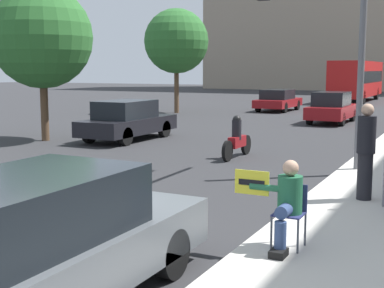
{
  "coord_description": "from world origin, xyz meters",
  "views": [
    {
      "loc": [
        4.34,
        -4.44,
        2.59
      ],
      "look_at": [
        -0.77,
        5.62,
        1.02
      ],
      "focal_mm": 50.0,
      "sensor_mm": 36.0,
      "label": 1
    }
  ],
  "objects_px": {
    "car_on_road_distant": "(278,100)",
    "street_tree_near_curb": "(42,38)",
    "seated_protester": "(286,201)",
    "street_tree_midblock": "(176,41)",
    "jogger_on_sidewalk": "(366,151)",
    "city_bus_on_road": "(357,79)",
    "car_on_road_midblock": "(332,108)",
    "traffic_light_pole": "(322,22)",
    "motorcycle_on_road": "(237,140)",
    "parked_car_curbside": "(40,244)",
    "car_on_road_nearest": "(127,120)"
  },
  "relations": [
    {
      "from": "parked_car_curbside",
      "to": "city_bus_on_road",
      "type": "xyz_separation_m",
      "value": [
        -3.99,
        41.3,
        1.12
      ]
    },
    {
      "from": "car_on_road_midblock",
      "to": "street_tree_near_curb",
      "type": "distance_m",
      "value": 14.17
    },
    {
      "from": "street_tree_near_curb",
      "to": "jogger_on_sidewalk",
      "type": "bearing_deg",
      "value": -20.98
    },
    {
      "from": "traffic_light_pole",
      "to": "city_bus_on_road",
      "type": "distance_m",
      "value": 32.36
    },
    {
      "from": "parked_car_curbside",
      "to": "car_on_road_nearest",
      "type": "distance_m",
      "value": 14.2
    },
    {
      "from": "parked_car_curbside",
      "to": "street_tree_midblock",
      "type": "relative_size",
      "value": 0.73
    },
    {
      "from": "traffic_light_pole",
      "to": "street_tree_midblock",
      "type": "xyz_separation_m",
      "value": [
        -12.19,
        14.82,
        0.5
      ]
    },
    {
      "from": "traffic_light_pole",
      "to": "city_bus_on_road",
      "type": "height_order",
      "value": "traffic_light_pole"
    },
    {
      "from": "city_bus_on_road",
      "to": "street_tree_near_curb",
      "type": "bearing_deg",
      "value": -100.65
    },
    {
      "from": "jogger_on_sidewalk",
      "to": "traffic_light_pole",
      "type": "distance_m",
      "value": 4.47
    },
    {
      "from": "seated_protester",
      "to": "car_on_road_nearest",
      "type": "xyz_separation_m",
      "value": [
        -8.96,
        9.52,
        -0.08
      ]
    },
    {
      "from": "traffic_light_pole",
      "to": "street_tree_near_curb",
      "type": "relative_size",
      "value": 0.96
    },
    {
      "from": "seated_protester",
      "to": "parked_car_curbside",
      "type": "distance_m",
      "value": 3.33
    },
    {
      "from": "parked_car_curbside",
      "to": "car_on_road_nearest",
      "type": "height_order",
      "value": "parked_car_curbside"
    },
    {
      "from": "traffic_light_pole",
      "to": "street_tree_midblock",
      "type": "relative_size",
      "value": 0.87
    },
    {
      "from": "seated_protester",
      "to": "parked_car_curbside",
      "type": "relative_size",
      "value": 0.27
    },
    {
      "from": "seated_protester",
      "to": "traffic_light_pole",
      "type": "height_order",
      "value": "traffic_light_pole"
    },
    {
      "from": "street_tree_near_curb",
      "to": "traffic_light_pole",
      "type": "bearing_deg",
      "value": -8.0
    },
    {
      "from": "car_on_road_midblock",
      "to": "motorcycle_on_road",
      "type": "bearing_deg",
      "value": -90.89
    },
    {
      "from": "jogger_on_sidewalk",
      "to": "car_on_road_distant",
      "type": "height_order",
      "value": "jogger_on_sidewalk"
    },
    {
      "from": "jogger_on_sidewalk",
      "to": "motorcycle_on_road",
      "type": "bearing_deg",
      "value": -4.49
    },
    {
      "from": "city_bus_on_road",
      "to": "parked_car_curbside",
      "type": "bearing_deg",
      "value": -84.48
    },
    {
      "from": "city_bus_on_road",
      "to": "motorcycle_on_road",
      "type": "height_order",
      "value": "city_bus_on_road"
    },
    {
      "from": "traffic_light_pole",
      "to": "street_tree_near_curb",
      "type": "height_order",
      "value": "street_tree_near_curb"
    },
    {
      "from": "jogger_on_sidewalk",
      "to": "city_bus_on_road",
      "type": "relative_size",
      "value": 0.16
    },
    {
      "from": "parked_car_curbside",
      "to": "car_on_road_midblock",
      "type": "xyz_separation_m",
      "value": [
        -1.79,
        22.15,
        -0.0
      ]
    },
    {
      "from": "street_tree_near_curb",
      "to": "motorcycle_on_road",
      "type": "bearing_deg",
      "value": -3.06
    },
    {
      "from": "seated_protester",
      "to": "street_tree_midblock",
      "type": "bearing_deg",
      "value": 132.03
    },
    {
      "from": "car_on_road_distant",
      "to": "street_tree_near_curb",
      "type": "bearing_deg",
      "value": -100.36
    },
    {
      "from": "jogger_on_sidewalk",
      "to": "car_on_road_midblock",
      "type": "height_order",
      "value": "jogger_on_sidewalk"
    },
    {
      "from": "jogger_on_sidewalk",
      "to": "car_on_road_midblock",
      "type": "relative_size",
      "value": 0.43
    },
    {
      "from": "jogger_on_sidewalk",
      "to": "motorcycle_on_road",
      "type": "relative_size",
      "value": 0.88
    },
    {
      "from": "car_on_road_nearest",
      "to": "city_bus_on_road",
      "type": "height_order",
      "value": "city_bus_on_road"
    },
    {
      "from": "traffic_light_pole",
      "to": "motorcycle_on_road",
      "type": "height_order",
      "value": "traffic_light_pole"
    },
    {
      "from": "car_on_road_midblock",
      "to": "street_tree_midblock",
      "type": "xyz_separation_m",
      "value": [
        -9.72,
        2.01,
        3.51
      ]
    },
    {
      "from": "car_on_road_nearest",
      "to": "traffic_light_pole",
      "type": "bearing_deg",
      "value": -20.78
    },
    {
      "from": "street_tree_near_curb",
      "to": "street_tree_midblock",
      "type": "bearing_deg",
      "value": 97.58
    },
    {
      "from": "traffic_light_pole",
      "to": "car_on_road_midblock",
      "type": "relative_size",
      "value": 1.27
    },
    {
      "from": "car_on_road_midblock",
      "to": "car_on_road_distant",
      "type": "xyz_separation_m",
      "value": [
        -4.73,
        6.22,
        -0.06
      ]
    },
    {
      "from": "street_tree_near_curb",
      "to": "parked_car_curbside",
      "type": "bearing_deg",
      "value": -47.99
    },
    {
      "from": "city_bus_on_road",
      "to": "motorcycle_on_road",
      "type": "bearing_deg",
      "value": -86.26
    },
    {
      "from": "city_bus_on_road",
      "to": "motorcycle_on_road",
      "type": "xyz_separation_m",
      "value": [
        2.02,
        -30.92,
        -1.33
      ]
    },
    {
      "from": "car_on_road_distant",
      "to": "traffic_light_pole",
      "type": "bearing_deg",
      "value": -69.28
    },
    {
      "from": "traffic_light_pole",
      "to": "seated_protester",
      "type": "bearing_deg",
      "value": -79.89
    },
    {
      "from": "parked_car_curbside",
      "to": "street_tree_near_curb",
      "type": "bearing_deg",
      "value": 132.01
    },
    {
      "from": "seated_protester",
      "to": "street_tree_midblock",
      "type": "height_order",
      "value": "street_tree_midblock"
    },
    {
      "from": "traffic_light_pole",
      "to": "motorcycle_on_road",
      "type": "distance_m",
      "value": 4.3
    },
    {
      "from": "jogger_on_sidewalk",
      "to": "city_bus_on_road",
      "type": "height_order",
      "value": "city_bus_on_road"
    },
    {
      "from": "seated_protester",
      "to": "car_on_road_nearest",
      "type": "relative_size",
      "value": 0.28
    },
    {
      "from": "seated_protester",
      "to": "car_on_road_distant",
      "type": "distance_m",
      "value": 26.93
    }
  ]
}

